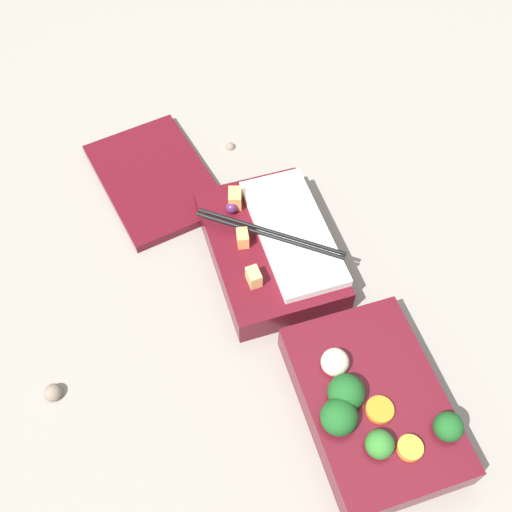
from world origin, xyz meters
name	(u,v)px	position (x,y,z in m)	size (l,w,h in m)	color
ground_plane	(315,320)	(0.00, 0.00, 0.00)	(3.00, 3.00, 0.00)	gray
bento_tray_vegetable	(371,404)	(-0.13, -0.02, 0.02)	(0.22, 0.15, 0.07)	#510F19
bento_tray_rice	(272,246)	(0.11, 0.02, 0.02)	(0.22, 0.16, 0.06)	#510F19
bento_lid	(155,179)	(0.29, 0.14, 0.01)	(0.22, 0.15, 0.01)	#510F19
pebble_0	(54,396)	(0.00, 0.32, 0.01)	(0.02, 0.02, 0.02)	#7A6B5B
pebble_2	(230,145)	(0.32, 0.02, 0.00)	(0.01, 0.01, 0.01)	#7A6B5B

